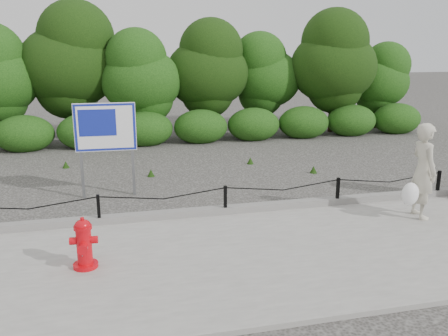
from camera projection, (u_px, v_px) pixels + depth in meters
name	position (u px, v px, depth m)	size (l,w,h in m)	color
ground	(225.00, 217.00, 9.74)	(90.00, 90.00, 0.00)	#2D2B28
sidewalk	(254.00, 257.00, 7.85)	(14.00, 4.00, 0.08)	gray
curb	(225.00, 210.00, 9.75)	(14.00, 0.22, 0.14)	slate
chain_barrier	(225.00, 196.00, 9.62)	(10.06, 0.06, 0.60)	black
treeline	(163.00, 69.00, 17.46)	(20.13, 3.86, 4.87)	black
fire_hydrant	(84.00, 244.00, 7.29)	(0.43, 0.45, 0.82)	red
pedestrian	(422.00, 172.00, 9.32)	(0.78, 0.73, 1.91)	#B9B39F
advertising_sign	(105.00, 131.00, 10.69)	(1.37, 0.15, 2.19)	slate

